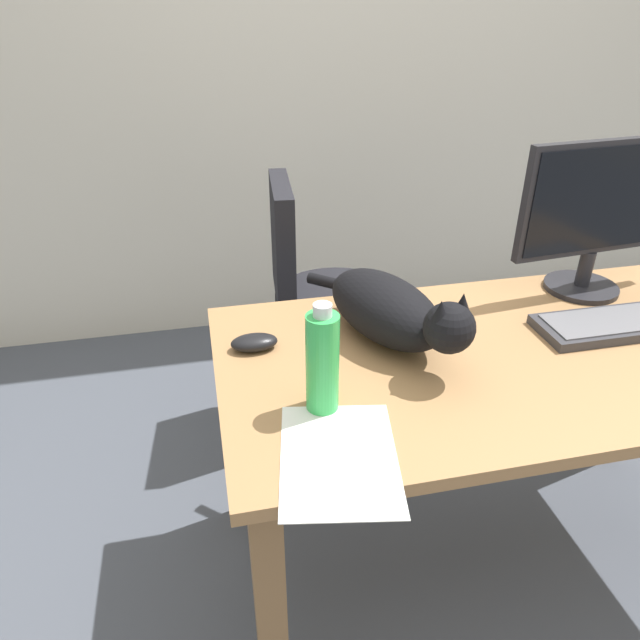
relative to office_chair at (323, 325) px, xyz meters
name	(u,v)px	position (x,y,z in m)	size (l,w,h in m)	color
ground_plane	(472,554)	(0.29, -0.74, -0.40)	(8.00, 8.00, 0.00)	#474C56
back_wall	(348,33)	(0.29, 0.81, 0.90)	(6.00, 0.04, 2.60)	beige
desk	(505,386)	(0.29, -0.74, 0.21)	(1.38, 0.71, 0.72)	#9E7247
office_chair	(323,325)	(0.00, 0.00, 0.00)	(0.48, 0.48, 0.92)	black
monitor	(599,212)	(0.63, -0.50, 0.54)	(0.48, 0.20, 0.42)	#232328
keyboard	(623,323)	(0.61, -0.71, 0.33)	(0.44, 0.15, 0.03)	#333338
cat	(391,310)	(0.02, -0.64, 0.40)	(0.29, 0.58, 0.20)	black
computer_mouse	(254,342)	(-0.30, -0.61, 0.34)	(0.11, 0.06, 0.04)	black
paper_sheet	(339,457)	(-0.20, -1.01, 0.32)	(0.21, 0.30, 0.00)	white
water_bottle	(322,362)	(-0.20, -0.86, 0.43)	(0.07, 0.07, 0.23)	green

